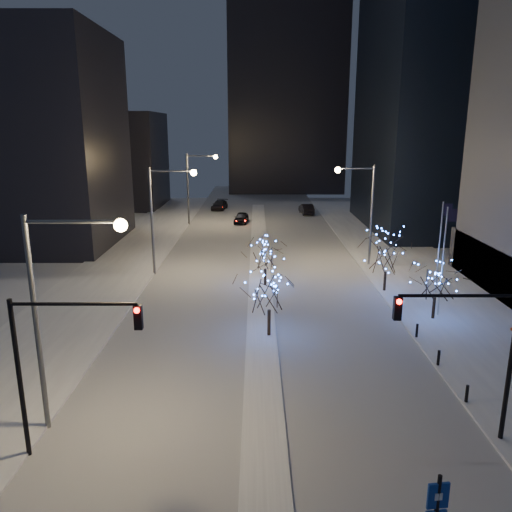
{
  "coord_description": "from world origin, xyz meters",
  "views": [
    {
      "loc": [
        -0.35,
        -18.41,
        13.5
      ],
      "look_at": [
        -0.36,
        14.51,
        5.0
      ],
      "focal_mm": 35.0,
      "sensor_mm": 36.0,
      "label": 1
    }
  ],
  "objects_px": {
    "traffic_signal_east": "(477,342)",
    "car_near": "(241,218)",
    "holiday_tree_median_far": "(265,255)",
    "holiday_tree_plaza_near": "(436,279)",
    "street_lamp_w_far": "(195,179)",
    "street_lamp_w_near": "(57,295)",
    "car_mid": "(306,209)",
    "street_lamp_east": "(363,202)",
    "street_lamp_w_mid": "(163,206)",
    "traffic_signal_west": "(55,352)",
    "holiday_tree_plaza_far": "(387,253)",
    "car_far": "(220,205)",
    "holiday_tree_median_near": "(269,291)"
  },
  "relations": [
    {
      "from": "traffic_signal_east",
      "to": "car_near",
      "type": "height_order",
      "value": "traffic_signal_east"
    },
    {
      "from": "holiday_tree_median_far",
      "to": "holiday_tree_plaza_near",
      "type": "bearing_deg",
      "value": -33.58
    },
    {
      "from": "street_lamp_w_far",
      "to": "street_lamp_w_near",
      "type": "bearing_deg",
      "value": -90.0
    },
    {
      "from": "traffic_signal_east",
      "to": "holiday_tree_plaza_near",
      "type": "distance_m",
      "value": 14.86
    },
    {
      "from": "car_near",
      "to": "car_mid",
      "type": "xyz_separation_m",
      "value": [
        10.25,
        7.84,
        0.05
      ]
    },
    {
      "from": "street_lamp_east",
      "to": "street_lamp_w_mid",
      "type": "bearing_deg",
      "value": -171.04
    },
    {
      "from": "car_near",
      "to": "holiday_tree_plaza_near",
      "type": "bearing_deg",
      "value": -62.1
    },
    {
      "from": "traffic_signal_west",
      "to": "holiday_tree_plaza_far",
      "type": "bearing_deg",
      "value": 48.91
    },
    {
      "from": "street_lamp_w_near",
      "to": "traffic_signal_west",
      "type": "height_order",
      "value": "street_lamp_w_near"
    },
    {
      "from": "street_lamp_east",
      "to": "holiday_tree_plaza_near",
      "type": "xyz_separation_m",
      "value": [
        2.34,
        -14.66,
        -3.38
      ]
    },
    {
      "from": "street_lamp_w_far",
      "to": "car_far",
      "type": "bearing_deg",
      "value": 79.89
    },
    {
      "from": "street_lamp_w_mid",
      "to": "car_far",
      "type": "relative_size",
      "value": 1.9
    },
    {
      "from": "street_lamp_w_near",
      "to": "holiday_tree_plaza_near",
      "type": "relative_size",
      "value": 2.2
    },
    {
      "from": "car_near",
      "to": "holiday_tree_median_far",
      "type": "relative_size",
      "value": 1.08
    },
    {
      "from": "traffic_signal_east",
      "to": "holiday_tree_plaza_far",
      "type": "height_order",
      "value": "traffic_signal_east"
    },
    {
      "from": "street_lamp_w_mid",
      "to": "traffic_signal_west",
      "type": "height_order",
      "value": "street_lamp_w_mid"
    },
    {
      "from": "car_near",
      "to": "holiday_tree_plaza_far",
      "type": "distance_m",
      "value": 34.12
    },
    {
      "from": "street_lamp_east",
      "to": "holiday_tree_median_near",
      "type": "xyz_separation_m",
      "value": [
        -9.58,
        -17.67,
        -3.21
      ]
    },
    {
      "from": "car_near",
      "to": "holiday_tree_plaza_far",
      "type": "height_order",
      "value": "holiday_tree_plaza_far"
    },
    {
      "from": "car_mid",
      "to": "holiday_tree_plaza_near",
      "type": "bearing_deg",
      "value": 90.6
    },
    {
      "from": "holiday_tree_median_far",
      "to": "street_lamp_w_far",
      "type": "bearing_deg",
      "value": 108.09
    },
    {
      "from": "car_near",
      "to": "holiday_tree_plaza_near",
      "type": "height_order",
      "value": "holiday_tree_plaza_near"
    },
    {
      "from": "holiday_tree_median_far",
      "to": "holiday_tree_plaza_far",
      "type": "distance_m",
      "value": 10.2
    },
    {
      "from": "holiday_tree_median_far",
      "to": "holiday_tree_plaza_near",
      "type": "distance_m",
      "value": 14.38
    },
    {
      "from": "holiday_tree_median_far",
      "to": "traffic_signal_east",
      "type": "bearing_deg",
      "value": -69.14
    },
    {
      "from": "street_lamp_w_mid",
      "to": "car_mid",
      "type": "relative_size",
      "value": 2.0
    },
    {
      "from": "traffic_signal_east",
      "to": "car_mid",
      "type": "bearing_deg",
      "value": 91.16
    },
    {
      "from": "traffic_signal_east",
      "to": "holiday_tree_plaza_near",
      "type": "xyz_separation_m",
      "value": [
        3.48,
        14.35,
        -1.69
      ]
    },
    {
      "from": "street_lamp_w_far",
      "to": "car_near",
      "type": "relative_size",
      "value": 2.21
    },
    {
      "from": "traffic_signal_west",
      "to": "car_mid",
      "type": "bearing_deg",
      "value": 75.15
    },
    {
      "from": "street_lamp_w_mid",
      "to": "traffic_signal_east",
      "type": "distance_m",
      "value": 31.6
    },
    {
      "from": "street_lamp_w_far",
      "to": "traffic_signal_west",
      "type": "bearing_deg",
      "value": -89.45
    },
    {
      "from": "street_lamp_w_near",
      "to": "car_mid",
      "type": "height_order",
      "value": "street_lamp_w_near"
    },
    {
      "from": "car_far",
      "to": "holiday_tree_median_near",
      "type": "relative_size",
      "value": 1.12
    },
    {
      "from": "car_far",
      "to": "holiday_tree_median_far",
      "type": "relative_size",
      "value": 1.26
    },
    {
      "from": "holiday_tree_median_far",
      "to": "holiday_tree_plaza_far",
      "type": "bearing_deg",
      "value": -8.92
    },
    {
      "from": "street_lamp_w_mid",
      "to": "street_lamp_east",
      "type": "bearing_deg",
      "value": 8.96
    },
    {
      "from": "car_far",
      "to": "holiday_tree_plaza_near",
      "type": "relative_size",
      "value": 1.16
    },
    {
      "from": "car_far",
      "to": "traffic_signal_east",
      "type": "bearing_deg",
      "value": -68.4
    },
    {
      "from": "street_lamp_w_far",
      "to": "traffic_signal_west",
      "type": "relative_size",
      "value": 1.43
    },
    {
      "from": "street_lamp_w_far",
      "to": "holiday_tree_plaza_far",
      "type": "bearing_deg",
      "value": -57.31
    },
    {
      "from": "car_far",
      "to": "holiday_tree_median_near",
      "type": "height_order",
      "value": "holiday_tree_median_near"
    },
    {
      "from": "street_lamp_w_mid",
      "to": "car_near",
      "type": "height_order",
      "value": "street_lamp_w_mid"
    },
    {
      "from": "street_lamp_w_near",
      "to": "holiday_tree_median_far",
      "type": "xyz_separation_m",
      "value": [
        9.38,
        21.29,
        -3.68
      ]
    },
    {
      "from": "street_lamp_w_far",
      "to": "car_far",
      "type": "relative_size",
      "value": 1.9
    },
    {
      "from": "holiday_tree_median_near",
      "to": "car_far",
      "type": "bearing_deg",
      "value": 97.56
    },
    {
      "from": "car_mid",
      "to": "holiday_tree_median_near",
      "type": "xyz_separation_m",
      "value": [
        -7.23,
        -48.66,
        2.42
      ]
    },
    {
      "from": "holiday_tree_median_far",
      "to": "car_far",
      "type": "bearing_deg",
      "value": 99.42
    },
    {
      "from": "street_lamp_east",
      "to": "traffic_signal_west",
      "type": "bearing_deg",
      "value": -121.69
    },
    {
      "from": "street_lamp_w_near",
      "to": "car_far",
      "type": "bearing_deg",
      "value": 87.84
    }
  ]
}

